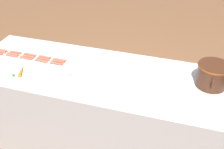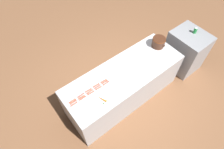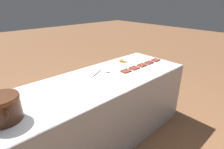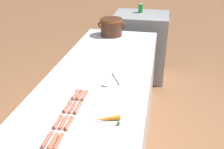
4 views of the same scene
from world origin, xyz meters
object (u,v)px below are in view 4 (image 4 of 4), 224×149
hot_dog_9 (80,95)px  hot_dog_12 (69,123)px  hot_dog_1 (47,139)px  hot_dog_3 (67,107)px  hot_dog_6 (53,141)px  carrot (107,119)px  hot_dog_11 (59,141)px  back_cabinet (140,46)px  hot_dog_14 (85,95)px  hot_dog_8 (73,107)px  hot_dog_2 (58,122)px  hot_dog_7 (64,122)px  bean_pot (111,26)px  hot_dog_13 (78,108)px  serving_spoon (109,82)px  soda_can (141,8)px  hot_dog_4 (76,94)px

hot_dog_9 → hot_dog_12: (0.04, -0.32, 0.00)m
hot_dog_1 → hot_dog_3: 0.32m
hot_dog_6 → carrot: (0.25, 0.24, 0.00)m
carrot → hot_dog_11: bearing=-132.4°
back_cabinet → hot_dog_14: size_ratio=7.13×
hot_dog_8 → hot_dog_9: bearing=90.1°
hot_dog_2 → hot_dog_7: 0.03m
hot_dog_14 → bean_pot: size_ratio=0.41×
hot_dog_12 → hot_dog_13: 0.16m
hot_dog_7 → hot_dog_13: bearing=77.2°
serving_spoon → carrot: bearing=-79.5°
hot_dog_13 → bean_pot: bean_pot is taller
hot_dog_1 → back_cabinet: bearing=84.0°
hot_dog_6 → hot_dog_11: same height
hot_dog_6 → hot_dog_8: same height
hot_dog_12 → soda_can: size_ratio=1.07×
hot_dog_9 → carrot: carrot is taller
hot_dog_6 → hot_dog_9: bearing=90.5°
hot_dog_1 → soda_can: size_ratio=1.07×
hot_dog_11 → hot_dog_13: size_ratio=1.00×
hot_dog_1 → hot_dog_13: same height
hot_dog_11 → hot_dog_12: bearing=89.3°
hot_dog_3 → back_cabinet: bearing=83.0°
hot_dog_4 → hot_dog_7: size_ratio=1.00×
hot_dog_4 → hot_dog_12: same height
hot_dog_7 → carrot: size_ratio=0.76×
soda_can → back_cabinet: bearing=-74.4°
carrot → back_cabinet: bearing=90.3°
hot_dog_1 → hot_dog_7: size_ratio=1.00×
hot_dog_14 → back_cabinet: bearing=84.5°
hot_dog_4 → hot_dog_11: size_ratio=1.00×
back_cabinet → soda_can: bearing=105.6°
back_cabinet → hot_dog_8: bearing=-96.1°
back_cabinet → hot_dog_11: (-0.21, -2.58, 0.39)m
hot_dog_7 → hot_dog_13: 0.16m
hot_dog_3 → soda_can: (0.25, 2.34, 0.15)m
hot_dog_12 → soda_can: (0.18, 2.50, 0.15)m
hot_dog_4 → hot_dog_12: size_ratio=1.00×
bean_pot → hot_dog_1: bearing=-89.5°
hot_dog_2 → hot_dog_6: same height
hot_dog_1 → hot_dog_14: 0.48m
hot_dog_4 → hot_dog_6: (0.03, -0.48, 0.00)m
hot_dog_11 → carrot: 0.32m
hot_dog_3 → hot_dog_11: bearing=-77.9°
carrot → hot_dog_13: bearing=158.3°
soda_can → bean_pot: bearing=-108.4°
hot_dog_1 → hot_dog_8: 0.32m
back_cabinet → hot_dog_6: (-0.24, -2.58, 0.39)m
hot_dog_3 → carrot: carrot is taller
carrot → hot_dog_8: bearing=161.2°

